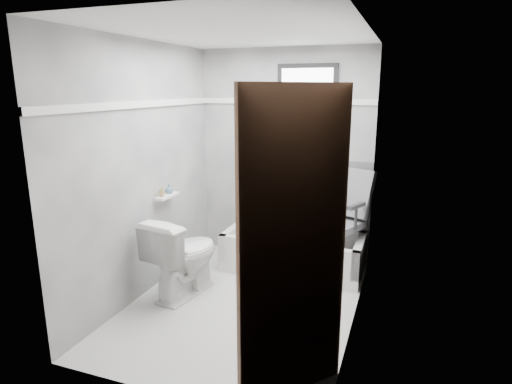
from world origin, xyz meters
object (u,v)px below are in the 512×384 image
at_px(toilet, 184,256).
at_px(office_chair, 334,218).
at_px(soap_bottle_b, 169,189).
at_px(door, 325,276).
at_px(soap_bottle_a, 162,191).
at_px(bathtub, 293,251).

bearing_deg(toilet, office_chair, -132.60).
distance_m(office_chair, toilet, 1.61).
bearing_deg(soap_bottle_b, office_chair, 22.19).
distance_m(toilet, soap_bottle_b, 0.72).
bearing_deg(soap_bottle_b, toilet, -44.42).
relative_size(office_chair, door, 0.51).
bearing_deg(office_chair, door, -57.87).
relative_size(toilet, soap_bottle_a, 8.48).
xyz_separation_m(office_chair, soap_bottle_a, (-1.59, -0.79, 0.34)).
relative_size(toilet, door, 0.40).
distance_m(bathtub, soap_bottle_a, 1.58).
xyz_separation_m(office_chair, soap_bottle_b, (-1.59, -0.65, 0.33)).
relative_size(soap_bottle_a, soap_bottle_b, 0.93).
xyz_separation_m(door, soap_bottle_a, (-1.92, 1.47, -0.03)).
xyz_separation_m(toilet, soap_bottle_a, (-0.32, 0.17, 0.57)).
bearing_deg(soap_bottle_a, bathtub, 32.30).
relative_size(office_chair, toilet, 1.27).
bearing_deg(soap_bottle_b, door, -39.99).
xyz_separation_m(soap_bottle_a, soap_bottle_b, (0.00, 0.14, -0.01)).
bearing_deg(toilet, soap_bottle_a, -18.21).
height_order(office_chair, toilet, office_chair).
bearing_deg(bathtub, soap_bottle_a, -147.70).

